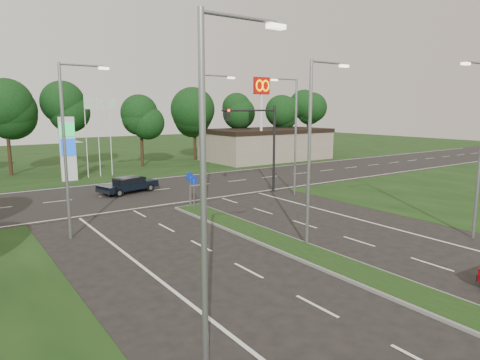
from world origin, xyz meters
TOP-DOWN VIEW (x-y plane):
  - ground at (0.00, 0.00)m, footprint 160.00×160.00m
  - verge_far at (0.00, 55.00)m, footprint 160.00×50.00m
  - cross_road at (0.00, 24.00)m, footprint 160.00×12.00m
  - median_kerb at (0.00, 4.00)m, footprint 2.00×26.00m
  - commercial_building at (22.00, 36.00)m, footprint 16.00×9.00m
  - streetlight_median_near at (1.00, 6.00)m, footprint 2.53×0.22m
  - streetlight_median_far at (1.00, 16.00)m, footprint 2.53×0.22m
  - streetlight_left_near at (-8.30, 0.00)m, footprint 2.53×0.22m
  - streetlight_left_far at (-8.30, 14.00)m, footprint 2.53×0.22m
  - streetlight_right_far at (8.80, 16.00)m, footprint 2.53×0.22m
  - streetlight_right_near at (8.80, 2.00)m, footprint 2.53×0.22m
  - traffic_signal at (7.19, 18.00)m, footprint 5.10×0.42m
  - median_signs at (0.00, 16.40)m, footprint 1.16×1.76m
  - gas_pylon at (-3.79, 33.05)m, footprint 5.80×1.26m
  - mcdonalds_sign at (18.00, 31.97)m, footprint 2.20×0.47m
  - treeline_far at (0.10, 39.93)m, footprint 6.00×6.00m
  - navy_sedan at (-1.54, 24.20)m, footprint 5.01×3.09m

SIDE VIEW (x-z plane):
  - ground at x=0.00m, z-range 0.00..0.00m
  - verge_far at x=0.00m, z-range -0.01..0.01m
  - cross_road at x=0.00m, z-range -0.01..0.01m
  - median_kerb at x=0.00m, z-range 0.00..0.12m
  - navy_sedan at x=-1.54m, z-range 0.05..1.33m
  - median_signs at x=0.00m, z-range 0.52..2.90m
  - commercial_building at x=22.00m, z-range 0.00..4.00m
  - gas_pylon at x=-3.79m, z-range -0.80..7.20m
  - traffic_signal at x=7.19m, z-range 1.15..8.15m
  - streetlight_median_near at x=1.00m, z-range 0.58..9.58m
  - streetlight_median_far at x=1.00m, z-range 0.58..9.58m
  - streetlight_left_near at x=-8.30m, z-range 0.58..9.58m
  - streetlight_left_far at x=-8.30m, z-range 0.58..9.58m
  - streetlight_right_far at x=8.80m, z-range 0.58..9.58m
  - streetlight_right_near at x=8.80m, z-range 0.58..9.58m
  - treeline_far at x=0.10m, z-range 1.88..11.78m
  - mcdonalds_sign at x=18.00m, z-range 2.79..13.19m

